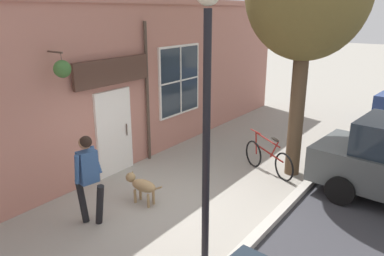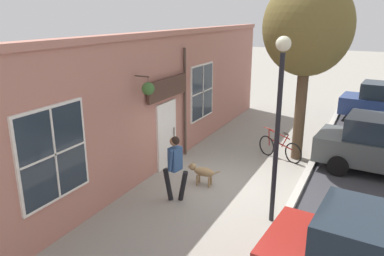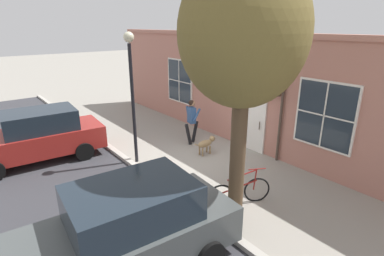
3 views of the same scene
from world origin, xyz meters
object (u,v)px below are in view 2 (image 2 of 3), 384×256
pedestrian_walking (175,162)px  street_lamp (279,104)px  dog_on_leash (202,171)px  leaning_bicycle (280,148)px  street_tree_by_curb (306,32)px

pedestrian_walking → street_lamp: (2.52, 0.13, 1.77)m
pedestrian_walking → street_lamp: size_ratio=0.41×
pedestrian_walking → dog_on_leash: (0.23, 1.13, -0.66)m
pedestrian_walking → street_lamp: street_lamp is taller
dog_on_leash → leaning_bicycle: 3.34m
dog_on_leash → street_lamp: street_lamp is taller
street_tree_by_curb → leaning_bicycle: (-0.47, -0.31, -3.77)m
dog_on_leash → leaning_bicycle: size_ratio=0.62×
dog_on_leash → street_tree_by_curb: (1.94, 3.30, 3.74)m
pedestrian_walking → leaning_bicycle: bearing=67.5°
pedestrian_walking → street_lamp: 3.08m
dog_on_leash → street_tree_by_curb: 5.36m
leaning_bicycle → street_tree_by_curb: bearing=33.6°
dog_on_leash → leaning_bicycle: bearing=63.8°
street_lamp → pedestrian_walking: bearing=-177.0°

